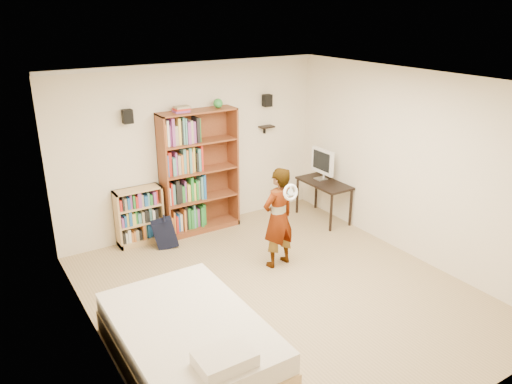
% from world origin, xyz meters
% --- Properties ---
extents(ground, '(4.50, 5.00, 0.01)m').
position_xyz_m(ground, '(0.00, 0.00, 0.00)').
color(ground, tan).
rests_on(ground, ground).
extents(room_shell, '(4.52, 5.02, 2.71)m').
position_xyz_m(room_shell, '(0.00, 0.00, 1.76)').
color(room_shell, beige).
rests_on(room_shell, ground).
extents(crown_molding, '(4.50, 5.00, 0.06)m').
position_xyz_m(crown_molding, '(0.00, 0.00, 2.67)').
color(crown_molding, silver).
rests_on(crown_molding, room_shell).
extents(speaker_left, '(0.14, 0.12, 0.20)m').
position_xyz_m(speaker_left, '(-1.05, 2.40, 2.00)').
color(speaker_left, black).
rests_on(speaker_left, room_shell).
extents(speaker_right, '(0.14, 0.12, 0.20)m').
position_xyz_m(speaker_right, '(1.35, 2.40, 2.00)').
color(speaker_right, black).
rests_on(speaker_right, room_shell).
extents(wall_shelf, '(0.25, 0.16, 0.02)m').
position_xyz_m(wall_shelf, '(1.35, 2.41, 1.55)').
color(wall_shelf, black).
rests_on(wall_shelf, room_shell).
extents(tall_bookshelf, '(1.26, 0.37, 1.99)m').
position_xyz_m(tall_bookshelf, '(0.01, 2.32, 0.99)').
color(tall_bookshelf, brown).
rests_on(tall_bookshelf, ground).
extents(low_bookshelf, '(0.72, 0.27, 0.90)m').
position_xyz_m(low_bookshelf, '(-1.02, 2.37, 0.45)').
color(low_bookshelf, tan).
rests_on(low_bookshelf, ground).
extents(computer_desk, '(0.50, 0.99, 0.68)m').
position_xyz_m(computer_desk, '(1.98, 1.58, 0.34)').
color(computer_desk, black).
rests_on(computer_desk, ground).
extents(imac, '(0.16, 0.54, 0.53)m').
position_xyz_m(imac, '(2.03, 1.73, 0.94)').
color(imac, white).
rests_on(imac, computer_desk).
extents(daybed, '(1.35, 2.08, 0.61)m').
position_xyz_m(daybed, '(-1.55, -0.57, 0.31)').
color(daybed, silver).
rests_on(daybed, ground).
extents(person, '(0.58, 0.42, 1.46)m').
position_xyz_m(person, '(0.40, 0.65, 0.73)').
color(person, black).
rests_on(person, ground).
extents(wii_wheel, '(0.23, 0.09, 0.23)m').
position_xyz_m(wii_wheel, '(0.40, 0.38, 1.19)').
color(wii_wheel, white).
rests_on(wii_wheel, person).
extents(navy_bag, '(0.41, 0.33, 0.48)m').
position_xyz_m(navy_bag, '(-0.76, 2.01, 0.24)').
color(navy_bag, black).
rests_on(navy_bag, ground).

